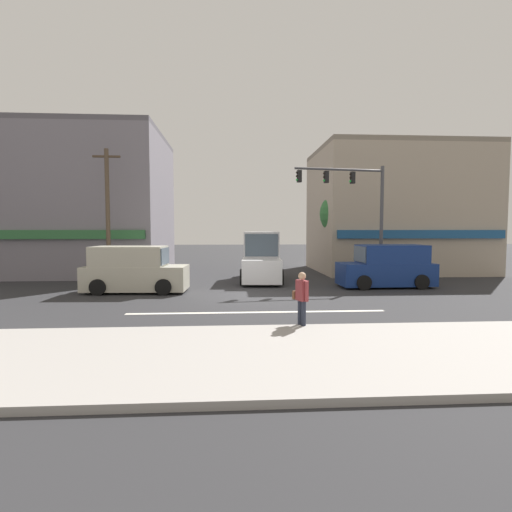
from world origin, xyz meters
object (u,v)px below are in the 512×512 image
Objects in this scene: van_crossing_center at (387,267)px; street_tree at (343,214)px; box_truck_parked_curbside at (261,258)px; van_crossing_rightbound at (134,270)px; pedestrian_foreground_with_bag at (302,297)px; utility_pole_near_left at (108,214)px; utility_pole_far_right at (389,214)px; traffic_light_mast at (359,202)px.

street_tree is at bearing 96.97° from van_crossing_center.
van_crossing_rightbound is (-6.16, -3.89, -0.25)m from box_truck_parked_curbside.
street_tree is at bearing 69.77° from pedestrian_foreground_with_bag.
van_crossing_center is 10.08m from pedestrian_foreground_with_bag.
utility_pole_near_left is 8.54m from box_truck_parked_curbside.
street_tree is at bearing 25.72° from box_truck_parked_curbside.
box_truck_parked_curbside reaches higher than van_crossing_center.
traffic_light_mast is at bearing -130.49° from utility_pole_far_right.
utility_pole_near_left is at bearing 176.39° from traffic_light_mast.
pedestrian_foreground_with_bag is (0.26, -11.30, -0.30)m from box_truck_parked_curbside.
traffic_light_mast is at bearing -3.61° from utility_pole_near_left.
utility_pole_far_right reaches higher than van_crossing_rightbound.
utility_pole_far_right is 1.59× the size of van_crossing_rightbound.
van_crossing_rightbound is (-14.15, -5.57, -2.85)m from utility_pole_far_right.
pedestrian_foreground_with_bag is at bearing -88.69° from box_truck_parked_curbside.
van_crossing_rightbound is 12.26m from van_crossing_center.
box_truck_parked_curbside is 1.23× the size of van_crossing_center.
van_crossing_center is at bearing -112.14° from utility_pole_far_right.
van_crossing_rightbound is at bearing 130.94° from pedestrian_foreground_with_bag.
utility_pole_near_left is 14.58m from van_crossing_center.
van_crossing_center is (14.19, -1.99, -2.66)m from utility_pole_near_left.
box_truck_parked_curbside reaches higher than pedestrian_foreground_with_bag.
pedestrian_foreground_with_bag is (-4.69, -9.41, -3.35)m from traffic_light_mast.
street_tree is 2.77m from utility_pole_far_right.
utility_pole_far_right reaches higher than traffic_light_mast.
box_truck_parked_curbside is at bearing -168.18° from utility_pole_far_right.
traffic_light_mast is 1.32× the size of van_crossing_rightbound.
street_tree reaches higher than van_crossing_rightbound.
traffic_light_mast is at bearing 10.22° from van_crossing_rightbound.
pedestrian_foreground_with_bag is (-7.73, -12.97, -2.91)m from utility_pole_far_right.
street_tree is 6.36m from van_crossing_center.
utility_pole_near_left is at bearing -172.54° from box_truck_parked_curbside.
box_truck_parked_curbside is at bearing 91.31° from pedestrian_foreground_with_bag.
traffic_light_mast is 1.34× the size of van_crossing_center.
traffic_light_mast is at bearing -20.89° from box_truck_parked_curbside.
traffic_light_mast is (-0.43, -4.48, 0.45)m from street_tree.
van_crossing_rightbound is (1.96, -2.83, -2.66)m from utility_pole_near_left.
utility_pole_near_left is 4.35m from van_crossing_rightbound.
van_crossing_center is (0.69, -5.65, -2.84)m from street_tree.
utility_pole_near_left is 13.12m from traffic_light_mast.
utility_pole_far_right is 1.30× the size of box_truck_parked_curbside.
utility_pole_far_right is at bearing 67.86° from van_crossing_center.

